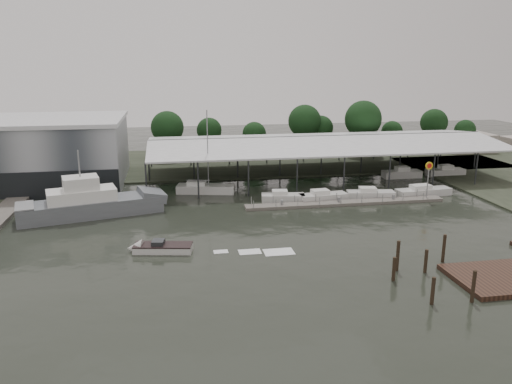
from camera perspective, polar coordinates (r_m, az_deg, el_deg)
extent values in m
plane|color=#232720|center=(56.90, -0.72, -4.89)|extent=(200.00, 200.00, 0.00)
cube|color=#3C4332|center=(97.18, -4.70, 3.39)|extent=(140.00, 30.00, 0.30)
cube|color=#979CA1|center=(86.33, -22.87, 4.16)|extent=(24.00, 20.00, 10.00)
cube|color=black|center=(77.34, -24.23, 0.63)|extent=(24.00, 0.30, 4.00)
cube|color=white|center=(85.64, -23.22, 7.58)|extent=(24.50, 20.50, 0.60)
cube|color=#292C2E|center=(85.74, 7.56, 6.32)|extent=(58.00, 0.40, 0.30)
cylinder|color=#292C2E|center=(71.40, -12.44, 1.13)|extent=(0.24, 0.24, 5.50)
cylinder|color=#292C2E|center=(93.92, -11.92, 4.38)|extent=(0.24, 0.24, 5.50)
cylinder|color=#292C2E|center=(108.54, 20.46, 5.13)|extent=(0.24, 0.24, 5.50)
cube|color=slate|center=(72.76, -26.70, -1.91)|extent=(3.00, 18.00, 0.50)
cube|color=slate|center=(69.78, 10.19, -1.23)|extent=(28.00, 2.00, 0.40)
cylinder|color=gray|center=(65.51, -0.27, -1.50)|extent=(0.10, 0.10, 1.20)
cylinder|color=gray|center=(75.78, 19.26, -0.10)|extent=(0.10, 0.10, 1.20)
cube|color=gray|center=(69.32, 9.43, -0.88)|extent=(0.30, 0.30, 0.70)
cylinder|color=gray|center=(74.14, 19.02, 0.96)|extent=(0.16, 0.16, 5.00)
cylinder|color=yellow|center=(73.62, 19.18, 2.85)|extent=(1.10, 0.12, 1.10)
cylinder|color=red|center=(73.56, 19.21, 2.84)|extent=(0.70, 0.05, 0.70)
cube|color=gray|center=(117.97, 22.90, 5.23)|extent=(10.00, 8.00, 4.00)
cube|color=slate|center=(66.91, -18.26, -1.83)|extent=(18.13, 8.79, 2.40)
cube|color=slate|center=(67.76, -11.85, -0.31)|extent=(4.32, 5.10, 1.83)
cube|color=white|center=(66.36, -19.28, -0.44)|extent=(8.93, 5.73, 1.80)
cube|color=white|center=(65.96, -19.41, 0.99)|extent=(4.89, 4.20, 1.61)
cylinder|color=gray|center=(65.46, -19.58, 3.03)|extent=(0.18, 0.18, 3.50)
cube|color=gray|center=(66.33, -24.97, -1.45)|extent=(3.13, 4.79, 0.15)
cube|color=silver|center=(75.02, -5.75, 0.29)|extent=(8.93, 4.34, 1.40)
cube|color=white|center=(75.00, -6.81, 0.96)|extent=(3.06, 2.33, 0.80)
cylinder|color=gray|center=(73.68, -5.54, 4.90)|extent=(0.16, 0.16, 11.42)
cylinder|color=gray|center=(74.84, -6.63, 1.33)|extent=(3.45, 0.85, 0.12)
cube|color=silver|center=(52.76, -10.57, -6.36)|extent=(6.22, 3.06, 0.90)
cone|color=silver|center=(53.40, -13.66, -6.27)|extent=(1.94, 2.26, 2.00)
cube|color=black|center=(52.62, -10.59, -5.95)|extent=(6.23, 3.12, 0.12)
cube|color=#292C2E|center=(52.63, -11.12, -5.68)|extent=(1.44, 1.60, 0.50)
cube|color=silver|center=(52.06, -4.04, -6.82)|extent=(2.30, 1.50, 0.04)
cube|color=silver|center=(51.90, -0.72, -6.85)|extent=(3.10, 2.00, 0.04)
cube|color=silver|center=(51.92, 2.62, -6.86)|extent=(3.90, 2.50, 0.04)
cube|color=silver|center=(70.10, 3.12, -0.69)|extent=(6.30, 3.10, 1.10)
cube|color=white|center=(69.79, 2.73, -0.08)|extent=(2.33, 1.91, 0.70)
cube|color=silver|center=(70.90, 7.70, -0.62)|extent=(6.97, 2.88, 1.10)
cube|color=white|center=(70.55, 7.34, -0.02)|extent=(2.53, 1.84, 0.70)
cube|color=silver|center=(73.50, 12.97, -0.32)|extent=(7.00, 3.28, 1.10)
cube|color=white|center=(73.11, 12.64, 0.26)|extent=(2.59, 1.97, 0.70)
cube|color=silver|center=(77.09, 18.58, -0.03)|extent=(8.53, 3.07, 1.10)
cube|color=white|center=(76.67, 18.30, 0.54)|extent=(3.07, 1.91, 0.70)
cylinder|color=#302418|center=(49.40, 18.81, -7.81)|extent=(0.32, 0.32, 2.87)
cylinder|color=#302418|center=(44.93, 23.55, -10.22)|extent=(0.32, 0.32, 3.37)
cylinder|color=#302418|center=(46.85, 15.46, -8.82)|extent=(0.32, 0.32, 2.83)
cylinder|color=#302418|center=(48.92, 15.86, -7.36)|extent=(0.32, 0.32, 3.57)
cylinder|color=#302418|center=(52.35, 20.64, -6.36)|extent=(0.32, 0.32, 3.44)
cylinder|color=#302418|center=(43.50, 19.52, -10.96)|extent=(0.32, 0.32, 2.95)
cylinder|color=black|center=(101.38, -10.00, 4.96)|extent=(0.50, 0.50, 4.61)
sphere|color=#193E19|center=(100.78, -10.10, 7.28)|extent=(6.45, 6.45, 6.45)
cylinder|color=black|center=(105.56, -5.33, 5.25)|extent=(0.50, 0.50, 3.72)
sphere|color=#193E19|center=(105.06, -5.37, 7.05)|extent=(5.20, 5.20, 5.20)
cylinder|color=black|center=(102.60, -0.20, 4.97)|extent=(0.50, 0.50, 3.45)
sphere|color=#193E19|center=(102.12, -0.21, 6.68)|extent=(4.82, 4.82, 4.82)
cylinder|color=black|center=(107.01, 5.52, 5.71)|extent=(0.50, 0.50, 4.93)
sphere|color=#193E19|center=(106.41, 5.58, 8.07)|extent=(6.90, 6.90, 6.90)
cylinder|color=black|center=(108.84, 7.35, 5.50)|extent=(0.50, 0.50, 3.78)
sphere|color=#193E19|center=(108.35, 7.41, 7.28)|extent=(5.29, 5.29, 5.29)
cylinder|color=black|center=(106.71, 12.01, 5.56)|extent=(0.50, 0.50, 5.41)
sphere|color=#193E19|center=(106.07, 12.15, 8.15)|extent=(7.57, 7.57, 7.57)
cylinder|color=black|center=(111.99, 15.17, 5.22)|extent=(0.50, 0.50, 3.23)
sphere|color=#193E19|center=(111.57, 15.27, 6.69)|extent=(4.52, 4.52, 4.52)
cylinder|color=black|center=(118.97, 19.51, 5.68)|extent=(0.50, 0.50, 4.26)
sphere|color=#193E19|center=(118.48, 19.67, 7.50)|extent=(5.96, 5.96, 5.96)
cylinder|color=black|center=(119.46, 22.64, 5.17)|extent=(0.50, 0.50, 3.23)
sphere|color=#193E19|center=(119.07, 22.78, 6.55)|extent=(4.52, 4.52, 4.52)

